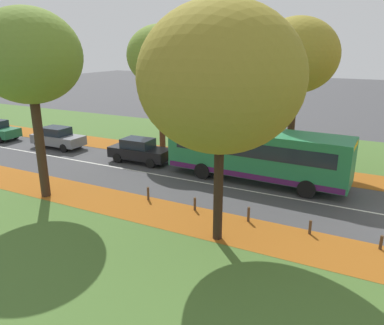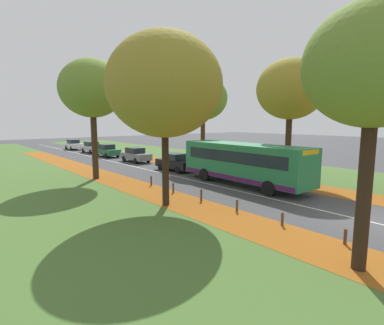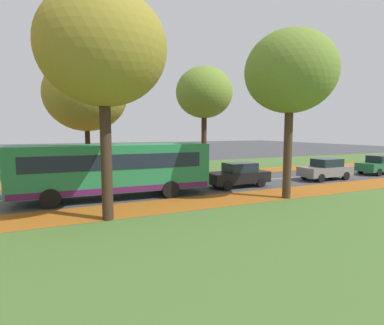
{
  "view_description": "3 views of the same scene",
  "coord_description": "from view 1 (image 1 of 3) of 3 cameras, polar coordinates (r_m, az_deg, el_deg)",
  "views": [
    {
      "loc": [
        -18.34,
        2.87,
        7.58
      ],
      "look_at": [
        -0.23,
        12.12,
        1.21
      ],
      "focal_mm": 35.0,
      "sensor_mm": 36.0,
      "label": 1
    },
    {
      "loc": [
        -14.79,
        -4.99,
        4.6
      ],
      "look_at": [
        0.25,
        12.96,
        1.34
      ],
      "focal_mm": 28.0,
      "sensor_mm": 36.0,
      "label": 2
    },
    {
      "loc": [
        18.53,
        6.24,
        3.73
      ],
      "look_at": [
        2.0,
        13.56,
        1.82
      ],
      "focal_mm": 28.0,
      "sensor_mm": 36.0,
      "label": 3
    }
  ],
  "objects": [
    {
      "name": "leaf_litter_left",
      "position": [
        19.24,
        -11.02,
        -6.11
      ],
      "size": [
        2.8,
        60.0,
        0.0
      ],
      "primitive_type": "cube",
      "color": "#9E5619",
      "rests_on": "grass_verge_left"
    },
    {
      "name": "grass_verge_right",
      "position": [
        33.31,
        -4.7,
        4.2
      ],
      "size": [
        12.0,
        90.0,
        0.01
      ],
      "primitive_type": "cube",
      "color": "#476B2D",
      "rests_on": "ground"
    },
    {
      "name": "leaf_litter_right",
      "position": [
        26.6,
        1.14,
        0.86
      ],
      "size": [
        2.8,
        60.0,
        0.0
      ],
      "primitive_type": "cube",
      "color": "#9E5619",
      "rests_on": "grass_verge_right"
    },
    {
      "name": "road_centre_line",
      "position": [
        26.22,
        -15.28,
        -0.03
      ],
      "size": [
        0.12,
        80.0,
        0.01
      ],
      "primitive_type": "cube",
      "color": "silver",
      "rests_on": "ground"
    },
    {
      "name": "tree_left_near",
      "position": [
        13.85,
        4.41,
        12.66
      ],
      "size": [
        6.1,
        6.1,
        9.21
      ],
      "color": "black",
      "rests_on": "ground"
    },
    {
      "name": "tree_left_mid",
      "position": [
        19.88,
        -23.6,
        14.51
      ],
      "size": [
        4.99,
        4.99,
        9.35
      ],
      "color": "#382619",
      "rests_on": "ground"
    },
    {
      "name": "tree_right_near",
      "position": [
        24.71,
        15.69,
        15.36
      ],
      "size": [
        5.11,
        5.11,
        9.3
      ],
      "color": "#382619",
      "rests_on": "ground"
    },
    {
      "name": "tree_right_mid",
      "position": [
        28.22,
        -4.82,
        15.83
      ],
      "size": [
        4.88,
        4.88,
        9.08
      ],
      "color": "#422D1E",
      "rests_on": "ground"
    },
    {
      "name": "bollard_second",
      "position": [
        16.5,
        26.86,
        -10.83
      ],
      "size": [
        0.12,
        0.12,
        0.59
      ],
      "primitive_type": "cylinder",
      "color": "#4C3823",
      "rests_on": "ground"
    },
    {
      "name": "bollard_third",
      "position": [
        16.64,
        17.55,
        -9.39
      ],
      "size": [
        0.12,
        0.12,
        0.62
      ],
      "primitive_type": "cylinder",
      "color": "#4C3823",
      "rests_on": "ground"
    },
    {
      "name": "bollard_fourth",
      "position": [
        17.11,
        8.61,
        -7.81
      ],
      "size": [
        0.12,
        0.12,
        0.7
      ],
      "primitive_type": "cylinder",
      "color": "#4C3823",
      "rests_on": "ground"
    },
    {
      "name": "bollard_fifth",
      "position": [
        18.02,
        0.44,
        -6.34
      ],
      "size": [
        0.12,
        0.12,
        0.65
      ],
      "primitive_type": "cylinder",
      "color": "#4C3823",
      "rests_on": "ground"
    },
    {
      "name": "bollard_sixth",
      "position": [
        19.28,
        -6.7,
        -4.74
      ],
      "size": [
        0.12,
        0.12,
        0.7
      ],
      "primitive_type": "cylinder",
      "color": "#4C3823",
      "rests_on": "ground"
    },
    {
      "name": "bus",
      "position": [
        21.79,
        9.82,
        1.49
      ],
      "size": [
        2.91,
        10.48,
        2.98
      ],
      "color": "#237A47",
      "rests_on": "ground"
    },
    {
      "name": "car_black_lead",
      "position": [
        25.48,
        -8.0,
        1.83
      ],
      "size": [
        1.86,
        4.24,
        1.62
      ],
      "color": "black",
      "rests_on": "ground"
    },
    {
      "name": "car_grey_following",
      "position": [
        30.61,
        -19.79,
        3.59
      ],
      "size": [
        1.83,
        4.22,
        1.62
      ],
      "color": "slate",
      "rests_on": "ground"
    }
  ]
}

